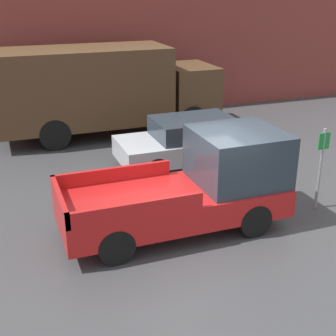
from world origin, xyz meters
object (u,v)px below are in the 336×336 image
delivery_truck (101,88)px  pickup_truck (197,185)px  car (190,141)px  parking_sign (321,164)px

delivery_truck → pickup_truck: bearing=-87.1°
pickup_truck → car: (1.38, 3.58, -0.24)m
pickup_truck → car: bearing=68.9°
parking_sign → pickup_truck: bearing=175.4°
car → pickup_truck: bearing=-111.1°
pickup_truck → parking_sign: 3.14m
pickup_truck → parking_sign: pickup_truck is taller
car → parking_sign: 4.23m
parking_sign → car: bearing=114.5°
car → delivery_truck: delivery_truck is taller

